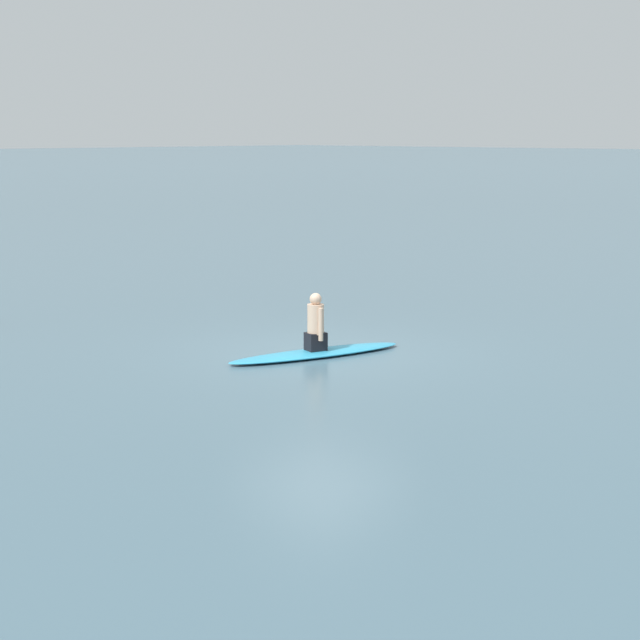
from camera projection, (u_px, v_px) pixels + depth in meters
name	position (u px, v px, depth m)	size (l,w,h in m)	color
ground_plane	(321.00, 354.00, 17.23)	(400.00, 400.00, 0.00)	slate
surfboard	(316.00, 353.00, 17.06)	(3.18, 0.63, 0.10)	#339EC6
person_paddler	(316.00, 324.00, 16.98)	(0.37, 0.42, 0.95)	black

